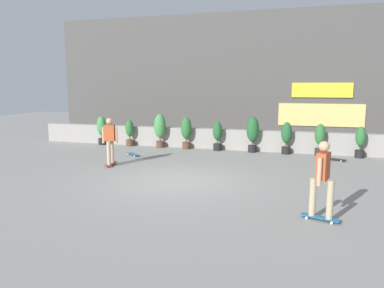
# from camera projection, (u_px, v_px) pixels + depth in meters

# --- Properties ---
(ground_plane) EXTENTS (48.00, 48.00, 0.00)m
(ground_plane) POSITION_uv_depth(u_px,v_px,m) (177.00, 181.00, 11.01)
(ground_plane) COLOR gray
(planter_wall) EXTENTS (18.00, 0.40, 0.90)m
(planter_wall) POSITION_uv_depth(u_px,v_px,m) (221.00, 139.00, 16.61)
(planter_wall) COLOR gray
(planter_wall) RESTS_ON ground
(building_backdrop) EXTENTS (20.00, 2.08, 6.50)m
(building_backdrop) POSITION_uv_depth(u_px,v_px,m) (238.00, 78.00, 19.95)
(building_backdrop) COLOR #4C4947
(building_backdrop) RESTS_ON ground
(potted_plant_0) EXTENTS (0.45, 0.45, 1.37)m
(potted_plant_0) POSITION_uv_depth(u_px,v_px,m) (102.00, 129.00, 17.78)
(potted_plant_0) COLOR black
(potted_plant_0) RESTS_ON ground
(potted_plant_1) EXTENTS (0.38, 0.38, 1.24)m
(potted_plant_1) POSITION_uv_depth(u_px,v_px,m) (130.00, 132.00, 17.38)
(potted_plant_1) COLOR brown
(potted_plant_1) RESTS_ON ground
(potted_plant_2) EXTENTS (0.54, 0.54, 1.55)m
(potted_plant_2) POSITION_uv_depth(u_px,v_px,m) (160.00, 128.00, 16.90)
(potted_plant_2) COLOR brown
(potted_plant_2) RESTS_ON ground
(potted_plant_3) EXTENTS (0.48, 0.48, 1.43)m
(potted_plant_3) POSITION_uv_depth(u_px,v_px,m) (186.00, 131.00, 16.56)
(potted_plant_3) COLOR brown
(potted_plant_3) RESTS_ON ground
(potted_plant_4) EXTENTS (0.41, 0.41, 1.28)m
(potted_plant_4) POSITION_uv_depth(u_px,v_px,m) (218.00, 135.00, 16.16)
(potted_plant_4) COLOR black
(potted_plant_4) RESTS_ON ground
(potted_plant_5) EXTENTS (0.53, 0.53, 1.53)m
(potted_plant_5) POSITION_uv_depth(u_px,v_px,m) (253.00, 131.00, 15.70)
(potted_plant_5) COLOR black
(potted_plant_5) RESTS_ON ground
(potted_plant_6) EXTENTS (0.43, 0.43, 1.33)m
(potted_plant_6) POSITION_uv_depth(u_px,v_px,m) (286.00, 136.00, 15.32)
(potted_plant_6) COLOR black
(potted_plant_6) RESTS_ON ground
(potted_plant_7) EXTENTS (0.41, 0.41, 1.30)m
(potted_plant_7) POSITION_uv_depth(u_px,v_px,m) (320.00, 138.00, 14.95)
(potted_plant_7) COLOR #2D2823
(potted_plant_7) RESTS_ON ground
(potted_plant_8) EXTENTS (0.38, 0.38, 1.24)m
(potted_plant_8) POSITION_uv_depth(u_px,v_px,m) (360.00, 141.00, 14.53)
(potted_plant_8) COLOR black
(potted_plant_8) RESTS_ON ground
(skater_foreground) EXTENTS (0.82, 0.54, 1.70)m
(skater_foreground) POSITION_uv_depth(u_px,v_px,m) (322.00, 177.00, 7.68)
(skater_foreground) COLOR #266699
(skater_foreground) RESTS_ON ground
(skater_far_right) EXTENTS (0.55, 0.82, 1.70)m
(skater_far_right) POSITION_uv_depth(u_px,v_px,m) (110.00, 139.00, 13.04)
(skater_far_right) COLOR maroon
(skater_far_right) RESTS_ON ground
(skateboard_near_camera) EXTENTS (0.77, 0.61, 0.08)m
(skateboard_near_camera) POSITION_uv_depth(u_px,v_px,m) (133.00, 154.00, 15.06)
(skateboard_near_camera) COLOR #266699
(skateboard_near_camera) RESTS_ON ground
(skateboard_aside) EXTENTS (0.81, 0.53, 0.08)m
(skateboard_aside) POSITION_uv_depth(u_px,v_px,m) (335.00, 159.00, 14.04)
(skateboard_aside) COLOR black
(skateboard_aside) RESTS_ON ground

